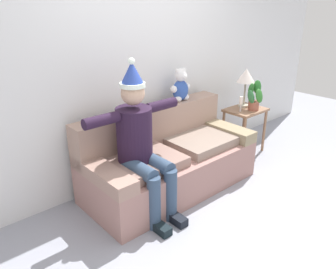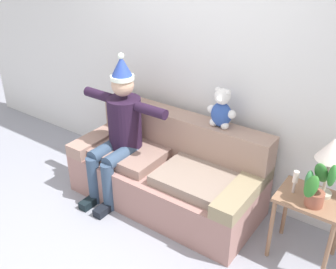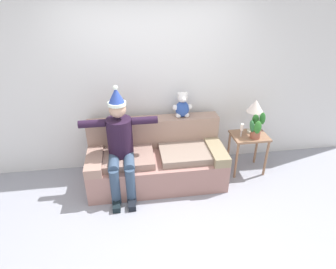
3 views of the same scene
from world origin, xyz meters
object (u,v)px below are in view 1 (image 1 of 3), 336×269
at_px(table_lamp, 246,77).
at_px(side_table, 245,117).
at_px(potted_plant, 254,97).
at_px(teddy_bear, 181,86).
at_px(candle_tall, 241,102).
at_px(couch, 168,159).
at_px(person_seated, 141,140).

bearing_deg(table_lamp, side_table, -126.15).
distance_m(table_lamp, potted_plant, 0.28).
xyz_separation_m(side_table, table_lamp, (0.06, 0.08, 0.52)).
xyz_separation_m(teddy_bear, potted_plant, (1.01, -0.33, -0.25)).
relative_size(side_table, candle_tall, 3.08).
xyz_separation_m(couch, side_table, (1.40, 0.01, 0.17)).
bearing_deg(teddy_bear, person_seated, -155.17).
bearing_deg(candle_tall, couch, 179.66).
distance_m(potted_plant, candle_tall, 0.20).
height_order(side_table, potted_plant, potted_plant).
xyz_separation_m(person_seated, teddy_bear, (0.91, 0.42, 0.29)).
relative_size(side_table, potted_plant, 1.61).
bearing_deg(couch, person_seated, -160.75).
bearing_deg(side_table, potted_plant, -67.30).
bearing_deg(teddy_bear, potted_plant, -17.85).
relative_size(person_seated, table_lamp, 2.90).
bearing_deg(table_lamp, potted_plant, -97.47).
height_order(teddy_bear, potted_plant, teddy_bear).
distance_m(teddy_bear, side_table, 1.14).
bearing_deg(couch, side_table, 0.52).
bearing_deg(person_seated, candle_tall, 5.34).
distance_m(teddy_bear, potted_plant, 1.09).
height_order(person_seated, potted_plant, person_seated).
bearing_deg(side_table, candle_tall, -172.20).
bearing_deg(teddy_bear, candle_tall, -17.26).
bearing_deg(table_lamp, couch, -176.33).
bearing_deg(potted_plant, person_seated, -177.20).
relative_size(couch, potted_plant, 4.98).
xyz_separation_m(person_seated, potted_plant, (1.92, 0.09, 0.04)).
bearing_deg(table_lamp, person_seated, -172.28).
height_order(couch, teddy_bear, teddy_bear).
bearing_deg(side_table, person_seated, -174.47).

